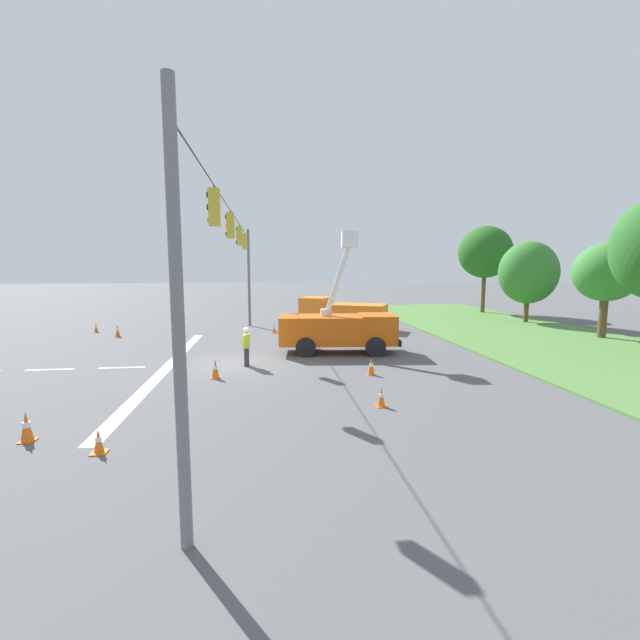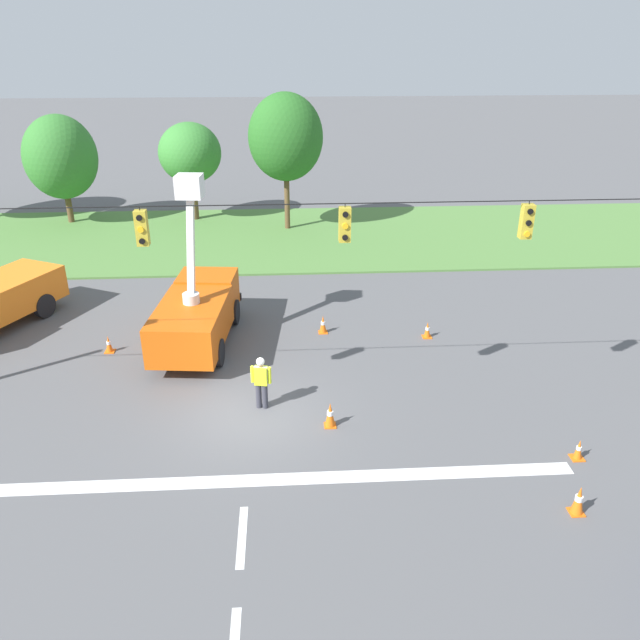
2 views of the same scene
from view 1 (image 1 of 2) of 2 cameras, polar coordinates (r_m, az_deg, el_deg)
name	(u,v)px [view 1 (image 1 of 2)]	position (r m, az deg, el deg)	size (l,w,h in m)	color
ground_plane	(239,364)	(20.14, -10.75, -5.84)	(200.00, 200.00, 0.00)	#565659
grass_verge	(596,354)	(26.09, 32.86, -3.78)	(56.00, 12.00, 0.10)	#517F3D
lane_markings	(134,367)	(20.96, -23.57, -5.79)	(17.60, 15.25, 0.01)	silver
signal_gantry	(236,264)	(19.61, -11.08, 7.31)	(26.20, 0.33, 7.20)	slate
tree_far_west	(485,252)	(43.88, 21.16, 8.42)	(5.36, 4.85, 8.27)	brown
tree_west	(528,273)	(37.46, 26.04, 5.70)	(4.18, 4.56, 6.44)	brown
tree_centre	(606,273)	(31.57, 33.88, 5.26)	(3.72, 3.82, 5.91)	brown
utility_truck_bucket_lift	(338,327)	(22.26, 2.46, -0.97)	(2.92, 6.32, 6.26)	#D6560F
utility_truck_support_near	(341,312)	(30.77, 2.78, 1.02)	(4.83, 6.61, 2.25)	orange
road_worker	(246,344)	(19.57, -9.79, -3.20)	(0.64, 0.31, 1.77)	#383842
traffic_cone_foreground_left	(371,366)	(17.98, 6.85, -6.15)	(0.36, 0.36, 0.73)	orange
traffic_cone_foreground_right	(118,331)	(30.29, -25.39, -1.30)	(0.36, 0.36, 0.78)	orange
traffic_cone_mid_left	(381,397)	(14.10, 8.19, -10.13)	(0.36, 0.36, 0.65)	orange
traffic_cone_mid_right	(99,442)	(11.96, -27.43, -14.20)	(0.36, 0.36, 0.61)	orange
traffic_cone_near_bucket	(26,427)	(13.59, -34.53, -11.64)	(0.36, 0.36, 0.80)	orange
traffic_cone_lane_edge_a	(274,329)	(29.14, -6.15, -1.18)	(0.36, 0.36, 0.59)	orange
traffic_cone_lane_edge_b	(215,369)	(17.78, -13.78, -6.32)	(0.36, 0.36, 0.81)	orange
traffic_cone_far_left	(96,328)	(33.07, -27.69, -0.92)	(0.36, 0.36, 0.64)	orange
traffic_cone_far_right	(320,337)	(25.50, 0.05, -2.26)	(0.36, 0.36, 0.65)	orange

